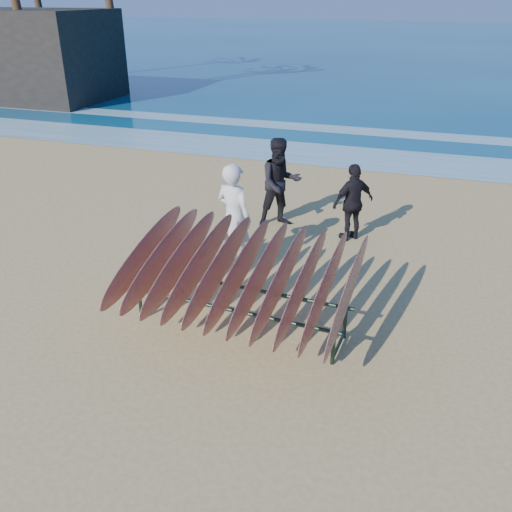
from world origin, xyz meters
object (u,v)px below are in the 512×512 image
object	(u,v)px
person_dark_b	(353,202)
building	(16,54)
person_white	(234,218)
surfboard_rack	(239,273)
person_dark_a	(280,183)

from	to	relation	value
person_dark_b	building	size ratio (longest dim) A/B	0.18
person_white	surfboard_rack	bearing A→B (deg)	131.69
person_dark_b	person_white	bearing A→B (deg)	3.34
person_dark_b	person_dark_a	bearing A→B (deg)	-53.26
person_dark_a	building	size ratio (longest dim) A/B	0.22
person_white	person_dark_a	size ratio (longest dim) A/B	1.04
person_white	person_dark_b	size ratio (longest dim) A/B	1.25
person_white	person_dark_a	distance (m)	2.18
person_white	person_dark_b	bearing A→B (deg)	-113.32
person_dark_a	person_dark_b	xyz separation A→B (m)	(1.55, -0.24, -0.16)
person_dark_a	surfboard_rack	bearing A→B (deg)	-116.86
person_white	building	size ratio (longest dim) A/B	0.22
building	person_dark_b	bearing A→B (deg)	-33.20
person_dark_b	building	world-z (taller)	building
person_dark_a	building	distance (m)	19.40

